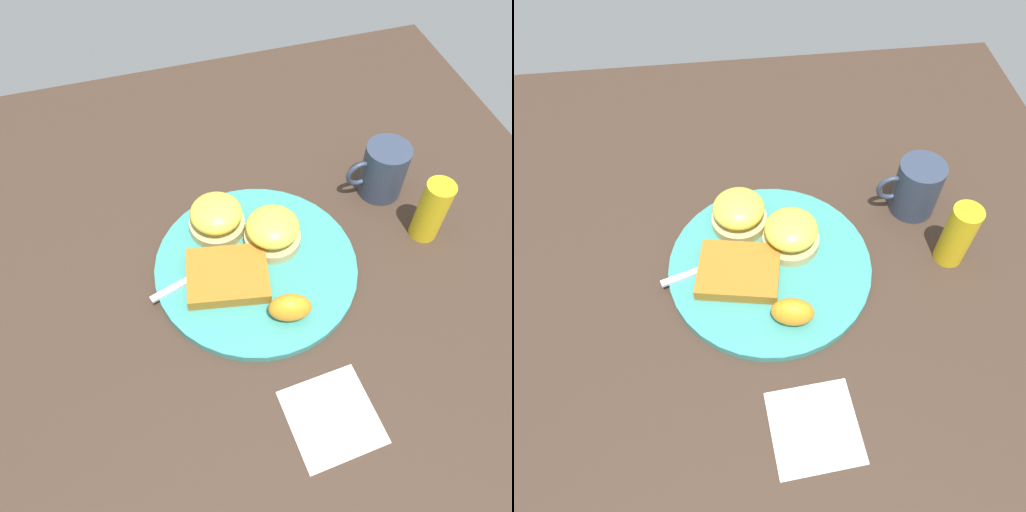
# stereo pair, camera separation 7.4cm
# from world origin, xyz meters

# --- Properties ---
(ground_plane) EXTENTS (1.10, 1.10, 0.00)m
(ground_plane) POSITION_xyz_m (0.00, 0.00, 0.00)
(ground_plane) COLOR #38281E
(plate) EXTENTS (0.31, 0.31, 0.01)m
(plate) POSITION_xyz_m (0.00, 0.00, 0.01)
(plate) COLOR teal
(plate) RESTS_ON ground_plane
(sandwich_benedict_left) EXTENTS (0.09, 0.09, 0.06)m
(sandwich_benedict_left) POSITION_xyz_m (-0.04, -0.03, 0.04)
(sandwich_benedict_left) COLOR tan
(sandwich_benedict_left) RESTS_ON plate
(sandwich_benedict_right) EXTENTS (0.09, 0.09, 0.06)m
(sandwich_benedict_right) POSITION_xyz_m (0.04, -0.08, 0.04)
(sandwich_benedict_right) COLOR tan
(sandwich_benedict_right) RESTS_ON plate
(hashbrown_patty) EXTENTS (0.13, 0.12, 0.02)m
(hashbrown_patty) POSITION_xyz_m (0.05, 0.01, 0.02)
(hashbrown_patty) COLOR #99641E
(hashbrown_patty) RESTS_ON plate
(orange_wedge) EXTENTS (0.07, 0.05, 0.04)m
(orange_wedge) POSITION_xyz_m (-0.02, 0.10, 0.04)
(orange_wedge) COLOR orange
(orange_wedge) RESTS_ON plate
(fork) EXTENTS (0.24, 0.09, 0.00)m
(fork) POSITION_xyz_m (0.03, -0.03, 0.02)
(fork) COLOR silver
(fork) RESTS_ON plate
(cup) EXTENTS (0.10, 0.07, 0.09)m
(cup) POSITION_xyz_m (-0.25, -0.10, 0.05)
(cup) COLOR #2D384C
(cup) RESTS_ON ground_plane
(napkin) EXTENTS (0.12, 0.12, 0.00)m
(napkin) POSITION_xyz_m (-0.03, 0.25, 0.00)
(napkin) COLOR white
(napkin) RESTS_ON ground_plane
(condiment_bottle) EXTENTS (0.04, 0.04, 0.11)m
(condiment_bottle) POSITION_xyz_m (-0.28, 0.01, 0.05)
(condiment_bottle) COLOR gold
(condiment_bottle) RESTS_ON ground_plane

